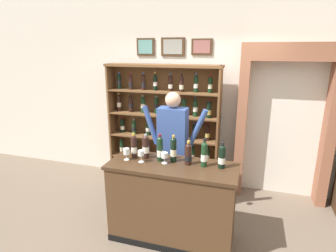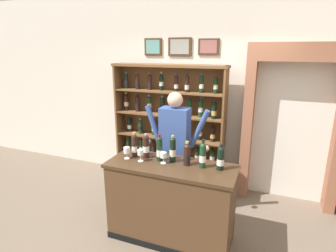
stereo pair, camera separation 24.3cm
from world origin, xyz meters
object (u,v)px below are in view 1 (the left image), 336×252
Objects in this scene: wine_shelf at (163,124)px; tasting_bottle_super_tuscan at (134,146)px; tasting_bottle_vin_santo at (204,154)px; tasting_bottle_chianti at (222,156)px; tasting_bottle_prosecco at (146,147)px; tasting_bottle_rosso at (188,154)px; tasting_bottle_riserva at (160,149)px; wine_glass_center at (164,156)px; shopkeeper at (173,141)px; tasting_counter at (172,202)px; tasting_bottle_bianco at (173,149)px; wine_glass_spare at (141,154)px; wine_glass_right at (126,152)px.

tasting_bottle_super_tuscan is at bearing -88.86° from wine_shelf.
tasting_bottle_chianti is (0.20, 0.02, -0.01)m from tasting_bottle_vin_santo.
tasting_bottle_rosso is at bearing -3.42° from tasting_bottle_prosecco.
tasting_bottle_riserva is 0.35m from tasting_bottle_rosso.
shopkeeper is at bearing 95.73° from wine_glass_center.
tasting_counter is 4.60× the size of tasting_bottle_bianco.
tasting_bottle_riserva is at bearing 157.95° from tasting_counter.
tasting_bottle_riserva is 0.23m from wine_glass_spare.
tasting_bottle_prosecco reaches higher than tasting_counter.
wine_glass_center is at bearing -173.96° from tasting_bottle_chianti.
tasting_bottle_riserva is at bearing -1.17° from tasting_bottle_super_tuscan.
tasting_bottle_prosecco is at bearing 176.58° from tasting_bottle_rosso.
tasting_bottle_super_tuscan is at bearing 140.76° from wine_glass_spare.
tasting_bottle_riserva is at bearing -6.35° from tasting_bottle_prosecco.
tasting_bottle_bianco is at bearing 44.06° from wine_glass_center.
shopkeeper is 5.78× the size of tasting_bottle_chianti.
tasting_bottle_prosecco reaches higher than wine_glass_right.
wine_glass_right is (-0.39, -0.10, -0.05)m from tasting_bottle_riserva.
tasting_bottle_super_tuscan is 0.12m from wine_glass_right.
wine_shelf is at bearing 119.61° from tasting_bottle_rosso.
tasting_bottle_bianco reaches higher than wine_glass_center.
wine_glass_spare is at bearing -170.68° from wine_glass_center.
tasting_bottle_bianco is (0.53, -1.22, 0.05)m from wine_shelf.
tasting_bottle_vin_santo is (0.53, -0.01, -0.00)m from tasting_bottle_riserva.
wine_shelf is at bearing 125.56° from tasting_bottle_vin_santo.
tasting_bottle_rosso is 0.28m from wine_glass_center.
wine_glass_center is at bearing -17.55° from tasting_bottle_prosecco.
tasting_bottle_prosecco is at bearing 179.72° from tasting_bottle_bianco.
shopkeeper is 5.62× the size of tasting_bottle_super_tuscan.
tasting_bottle_chianti is (0.73, 0.01, -0.01)m from tasting_bottle_riserva.
wine_glass_spare is (-0.55, -0.10, -0.02)m from tasting_bottle_rosso.
tasting_bottle_bianco reaches higher than wine_glass_spare.
wine_glass_center is at bearing -135.94° from tasting_bottle_bianco.
wine_shelf is at bearing 106.38° from tasting_bottle_riserva.
tasting_bottle_super_tuscan is 0.69m from tasting_bottle_rosso.
tasting_counter is 4.58× the size of tasting_bottle_riserva.
tasting_bottle_prosecco is 0.92× the size of tasting_bottle_vin_santo.
tasting_bottle_prosecco is 2.12× the size of wine_glass_right.
shopkeeper is 5.64× the size of tasting_bottle_prosecco.
tasting_bottle_super_tuscan is 2.30× the size of wine_glass_center.
tasting_counter is 0.71m from wine_glass_spare.
tasting_counter is at bearing -67.54° from wine_shelf.
wine_glass_spare reaches higher than wine_glass_center.
tasting_bottle_bianco is at bearing 178.67° from tasting_bottle_chianti.
tasting_bottle_rosso is at bearing 179.77° from tasting_bottle_vin_santo.
tasting_bottle_rosso is at bearing 10.08° from wine_glass_spare.
tasting_bottle_chianti is (0.57, -0.01, -0.02)m from tasting_bottle_bianco.
tasting_counter is at bearing 2.38° from wine_glass_right.
tasting_bottle_rosso is at bearing -177.42° from tasting_bottle_chianti.
wine_shelf is at bearing 116.65° from shopkeeper.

